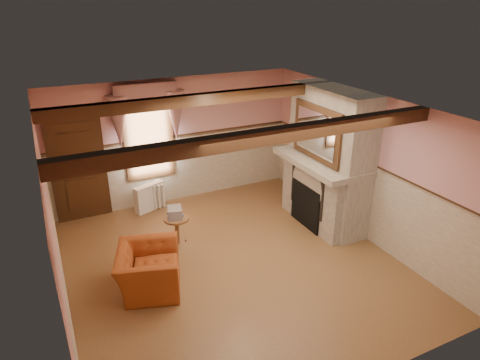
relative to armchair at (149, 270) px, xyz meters
name	(u,v)px	position (x,y,z in m)	size (l,w,h in m)	color
floor	(232,263)	(1.49, 0.04, -0.35)	(5.50, 6.00, 0.01)	brown
ceiling	(231,108)	(1.49, 0.04, 2.45)	(5.50, 6.00, 0.01)	silver
wall_back	(175,141)	(1.49, 3.04, 1.05)	(5.50, 0.02, 2.80)	#D79598
wall_front	(349,299)	(1.49, -2.96, 1.05)	(5.50, 0.02, 2.80)	#D79598
wall_left	(52,228)	(-1.26, 0.04, 1.05)	(0.02, 6.00, 2.80)	#D79598
wall_right	(363,165)	(4.24, 0.04, 1.05)	(0.02, 6.00, 2.80)	#D79598
wainscot	(232,226)	(1.49, 0.04, 0.40)	(5.50, 6.00, 1.50)	beige
chair_rail	(232,186)	(1.49, 0.04, 1.15)	(5.50, 6.00, 0.08)	black
firebox	(309,205)	(3.49, 0.64, 0.10)	(0.20, 0.95, 0.90)	black
armchair	(149,270)	(0.00, 0.00, 0.00)	(1.09, 0.95, 0.71)	#994219
side_table	(177,230)	(0.84, 1.12, -0.08)	(0.48, 0.48, 0.55)	brown
book_stack	(175,213)	(0.82, 1.14, 0.30)	(0.26, 0.32, 0.20)	#B7AD8C
radiator	(149,197)	(0.73, 2.74, -0.05)	(0.70, 0.18, 0.60)	white
bowl	(319,155)	(3.74, 0.75, 1.10)	(0.31, 0.31, 0.08)	brown
mantel_clock	(300,143)	(3.74, 1.43, 1.17)	(0.14, 0.24, 0.20)	black
oil_lamp	(313,147)	(3.74, 0.96, 1.21)	(0.11, 0.11, 0.28)	#D1893A
candle_red	(338,163)	(3.74, 0.14, 1.15)	(0.06, 0.06, 0.16)	#B23016
jar_yellow	(341,165)	(3.74, 0.07, 1.13)	(0.06, 0.06, 0.12)	yellow
fireplace	(329,158)	(3.92, 0.64, 1.05)	(0.85, 2.00, 2.80)	gray
mantel	(322,161)	(3.74, 0.64, 1.01)	(1.05, 2.05, 0.12)	gray
overmantel_mirror	(316,133)	(3.55, 0.64, 1.62)	(0.06, 1.44, 1.04)	silver
door	(79,172)	(-0.61, 2.98, 0.70)	(1.10, 0.10, 2.10)	black
window	(148,134)	(0.89, 3.01, 1.30)	(1.06, 0.08, 2.02)	white
window_drapes	(147,107)	(0.89, 2.92, 1.90)	(1.30, 0.14, 1.40)	gray
ceiling_beam_front	(270,136)	(1.49, -1.16, 2.35)	(5.50, 0.18, 0.20)	black
ceiling_beam_back	(202,99)	(1.49, 1.24, 2.35)	(5.50, 0.18, 0.20)	black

